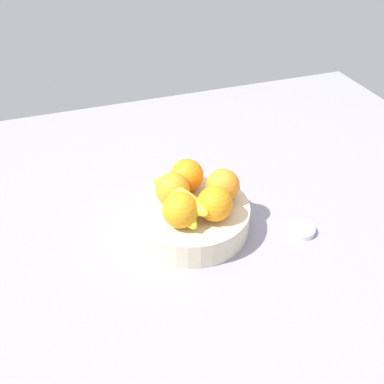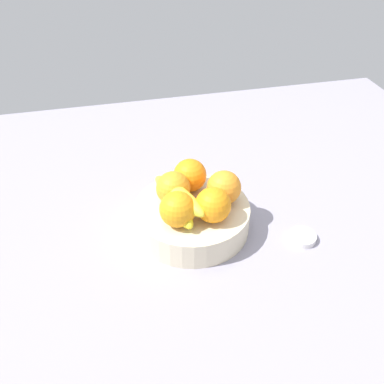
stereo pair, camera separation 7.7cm
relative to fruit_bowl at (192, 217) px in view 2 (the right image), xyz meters
The scene contains 9 objects.
ground_plane 5.98cm from the fruit_bowl, 167.58° to the right, with size 180.00×140.00×3.00cm, color gray.
fruit_bowl is the anchor object (origin of this frame).
orange_front_left 10.10cm from the fruit_bowl, ahead, with size 7.66×7.66×7.66cm, color orange.
orange_front_right 9.61cm from the fruit_bowl, 80.81° to the left, with size 7.66×7.66×7.66cm, color orange.
orange_center 8.18cm from the fruit_bowl, 144.63° to the left, with size 7.66×7.66×7.66cm, color orange.
orange_back_left 9.47cm from the fruit_bowl, 131.18° to the right, with size 7.66×7.66×7.66cm, color orange.
orange_back_right 9.32cm from the fruit_bowl, 57.26° to the right, with size 7.66×7.66×7.66cm, color orange.
banana_bunch 7.07cm from the fruit_bowl, behind, with size 10.69×17.51×6.20cm.
jar_lid 25.00cm from the fruit_bowl, 22.57° to the right, with size 6.21×6.21×1.37cm, color silver.
Camera 2 is at (-13.77, -72.82, 67.88)cm, focal length 41.06 mm.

